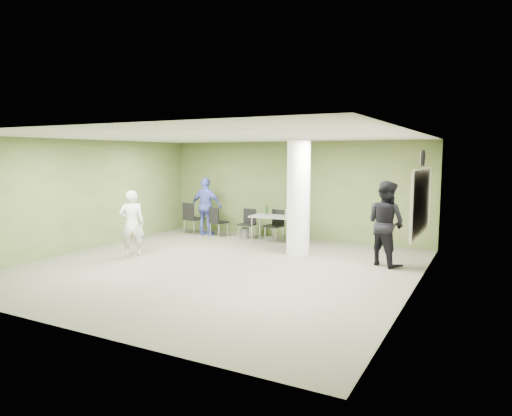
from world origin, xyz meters
The scene contains 17 objects.
floor centered at (0.00, 0.00, 0.00)m, with size 8.00×8.00×0.00m, color #4D4F3E.
ceiling centered at (0.00, 0.00, 2.80)m, with size 8.00×8.00×0.00m, color white.
wall_back centered at (0.00, 4.00, 1.40)m, with size 8.00×0.02×2.80m, color #435A2A.
wall_left centered at (-4.00, 0.00, 1.40)m, with size 0.02×8.00×2.80m, color #435A2A.
wall_right_cream centered at (4.00, 0.00, 1.40)m, with size 0.02×8.00×2.80m, color beige.
column centered at (1.00, 2.00, 1.40)m, with size 0.56×0.56×2.80m, color silver.
whiteboard centered at (3.92, 1.20, 1.50)m, with size 0.05×2.30×1.30m.
wall_clock centered at (3.92, 1.20, 2.35)m, with size 0.06×0.32×0.32m.
folding_table centered at (-0.01, 3.07, 0.70)m, with size 1.61×0.78×1.00m.
wastebasket centered at (-1.16, 3.25, 0.15)m, with size 0.26×0.26×0.30m, color #4C4C4C.
chair_back_left centered at (-2.92, 3.04, 0.57)m, with size 0.57×0.57×0.98m.
chair_back_right centered at (-2.03, 3.08, 0.51)m, with size 0.55×0.55×0.88m.
chair_table_left centered at (-1.10, 3.30, 0.50)m, with size 0.43×0.43×0.85m.
chair_table_right centered at (-0.24, 3.35, 0.51)m, with size 0.51×0.51×0.87m.
woman_white centered at (-2.44, -0.04, 0.79)m, with size 0.58×0.38×1.58m, color silver.
man_black centered at (3.13, 1.82, 0.93)m, with size 0.90×0.70×1.86m, color black.
man_blue centered at (-2.45, 3.15, 0.87)m, with size 1.02×0.42×1.74m, color #434FA6.
Camera 1 is at (5.19, -8.19, 2.41)m, focal length 32.00 mm.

